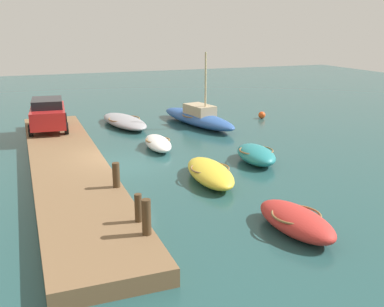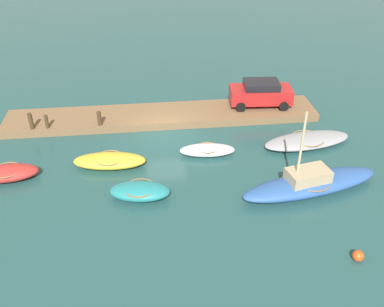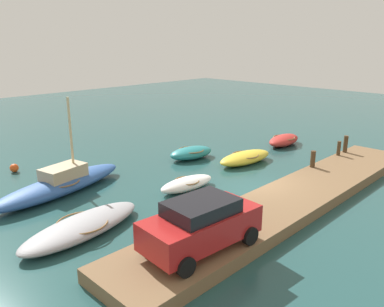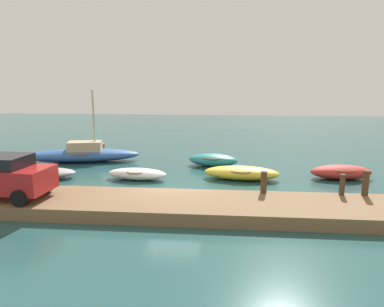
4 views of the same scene
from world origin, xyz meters
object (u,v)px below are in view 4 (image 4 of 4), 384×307
Objects in this scene: rowboat_red at (341,172)px; parked_car at (0,175)px; rowboat_yellow at (242,173)px; sailboat_blue at (82,154)px; marker_buoy at (102,145)px; mooring_post_mid_west at (342,185)px; motorboat_grey at (24,173)px; dinghy_white at (137,174)px; rowboat_teal at (213,160)px; mooring_post_west at (264,182)px; mooring_post_mid_east at (366,183)px.

parked_car reaches higher than rowboat_red.
rowboat_yellow is (-5.32, -0.61, -0.02)m from rowboat_red.
sailboat_blue is 16.05× the size of marker_buoy.
parked_car is at bearing -173.36° from mooring_post_mid_west.
dinghy_white is (6.09, 0.40, 0.01)m from motorboat_grey.
rowboat_teal is 3.52× the size of mooring_post_west.
sailboat_blue is 1.87× the size of rowboat_yellow.
mooring_post_mid_west is at bearing -15.82° from dinghy_white.
mooring_post_west is at bearing -138.98° from rowboat_red.
rowboat_red is 3.84× the size of mooring_post_mid_west.
mooring_post_west is at bearing -47.61° from marker_buoy.
dinghy_white is 6.76m from parked_car.
mooring_post_west is (0.75, -4.00, 0.61)m from rowboat_yellow.
sailboat_blue is 4.87m from marker_buoy.
parked_car is at bearing -171.39° from mooring_post_west.
rowboat_teal is (8.57, -0.48, -0.11)m from sailboat_blue.
parked_car reaches higher than marker_buoy.
mooring_post_west reaches higher than motorboat_grey.
dinghy_white reaches higher than marker_buoy.
motorboat_grey is 15.87m from mooring_post_mid_west.
rowboat_red is 4.68m from mooring_post_mid_east.
dinghy_white is (-10.85, -1.16, -0.07)m from rowboat_red.
rowboat_teal is at bearing 123.60° from rowboat_yellow.
sailboat_blue is 13.27m from mooring_post_west.
mooring_post_west is (12.37, -3.05, 0.67)m from motorboat_grey.
mooring_post_west is (-4.57, -4.61, 0.59)m from rowboat_red.
rowboat_teal reaches higher than rowboat_red.
rowboat_teal is at bearing 156.60° from rowboat_red.
rowboat_red is 0.79× the size of parked_car.
rowboat_teal is at bearing 12.67° from motorboat_grey.
mooring_post_mid_west is 0.93m from mooring_post_mid_east.
mooring_post_west is (10.93, -7.50, 0.47)m from sailboat_blue.
rowboat_teal is 0.99× the size of dinghy_white.
mooring_post_west is 4.11m from mooring_post_mid_east.
mooring_post_mid_east is (10.39, -3.45, 0.72)m from dinghy_white.
rowboat_yellow is 4.72× the size of mooring_post_mid_west.
mooring_post_west is at bearing -22.84° from motorboat_grey.
marker_buoy is at bearing 82.52° from sailboat_blue.
mooring_post_mid_east is at bearing -38.54° from rowboat_teal.
rowboat_red is 6.52m from mooring_post_west.
sailboat_blue is 10.77m from rowboat_yellow.
rowboat_teal is at bearing 128.36° from mooring_post_mid_west.
rowboat_teal is 8.97m from mooring_post_mid_west.
rowboat_red is 1.04× the size of rowboat_teal.
rowboat_yellow is 13.43m from marker_buoy.
rowboat_red is 5.35m from rowboat_yellow.
parked_car is (-14.74, -1.61, 0.38)m from mooring_post_mid_east.
motorboat_grey is 11.66m from rowboat_yellow.
parked_car reaches higher than dinghy_white.
mooring_post_mid_east is at bearing -14.17° from dinghy_white.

